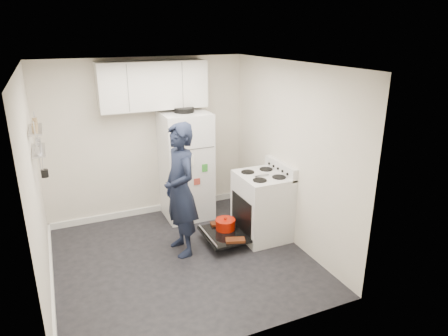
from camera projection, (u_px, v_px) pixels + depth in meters
name	position (u px, v px, depth m)	size (l,w,h in m)	color
room	(176.00, 173.00, 4.90)	(3.21, 3.21, 2.51)	black
electric_range	(261.00, 206.00, 5.74)	(0.66, 0.76, 1.10)	silver
open_oven_door	(225.00, 230.00, 5.66)	(0.55, 0.73, 0.22)	black
refrigerator	(186.00, 165.00, 6.27)	(0.72, 0.74, 1.77)	white
upper_cabinets	(153.00, 85.00, 5.87)	(1.60, 0.33, 0.70)	silver
wall_shelf_rack	(37.00, 140.00, 4.58)	(0.14, 0.60, 0.61)	#B2B2B7
person	(180.00, 190.00, 5.19)	(0.65, 0.43, 1.79)	#151C30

